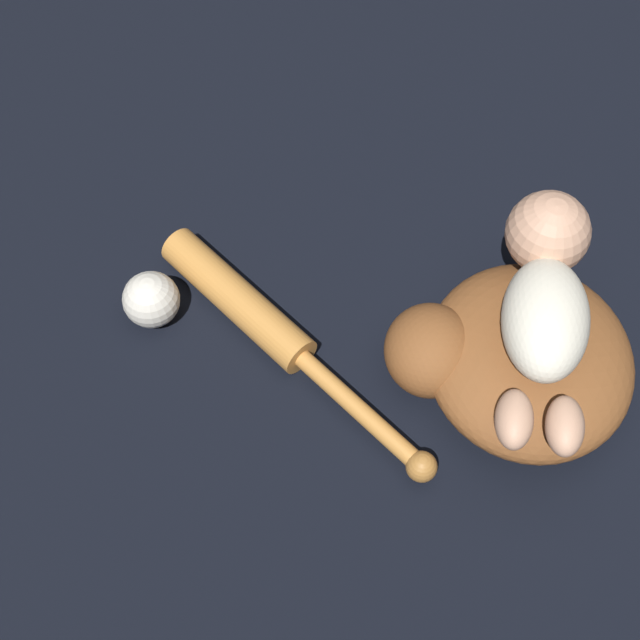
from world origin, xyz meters
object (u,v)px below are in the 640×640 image
object	(u,v)px
baby_figure	(546,293)
baseball	(151,300)
baseball_bat	(263,322)
baseball_glove	(512,357)

from	to	relation	value
baby_figure	baseball	bearing A→B (deg)	88.33
baseball	baby_figure	bearing A→B (deg)	-91.67
baseball_bat	baseball	xyz separation A→B (m)	(0.02, 0.16, 0.01)
baseball_glove	baseball_bat	bearing A→B (deg)	83.68
baby_figure	baseball_bat	distance (m)	0.38
baseball_glove	baseball	world-z (taller)	baseball_glove
baseball_glove	baby_figure	size ratio (longest dim) A/B	0.93
baby_figure	baseball_bat	xyz separation A→B (m)	(-0.00, 0.36, -0.12)
baseball	baseball_bat	bearing A→B (deg)	-95.50
baseball_glove	baseball	size ratio (longest dim) A/B	4.11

